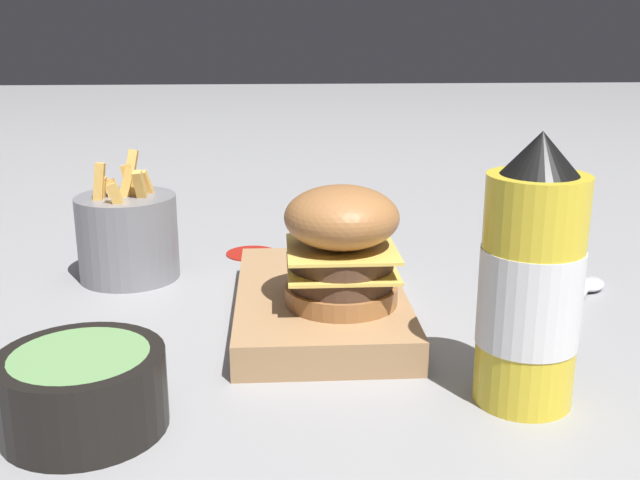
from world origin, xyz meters
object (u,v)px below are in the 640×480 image
at_px(burger, 341,245).
at_px(spoon, 585,291).
at_px(fries_basket, 128,235).
at_px(serving_board, 320,303).
at_px(ketchup_bottle, 530,285).
at_px(side_bowl, 83,389).

bearing_deg(burger, spoon, -72.65).
bearing_deg(fries_basket, spoon, -100.68).
bearing_deg(fries_basket, serving_board, -122.86).
bearing_deg(ketchup_bottle, side_bowl, 93.93).
bearing_deg(spoon, serving_board, 131.96).
distance_m(burger, ketchup_bottle, 0.19).
bearing_deg(fries_basket, ketchup_bottle, -131.26).
xyz_separation_m(fries_basket, spoon, (-0.10, -0.51, -0.04)).
xyz_separation_m(serving_board, fries_basket, (0.14, 0.22, 0.04)).
bearing_deg(side_bowl, fries_basket, 4.90).
bearing_deg(burger, ketchup_bottle, -136.33).
height_order(serving_board, spoon, serving_board).
bearing_deg(spoon, side_bowl, 150.88).
xyz_separation_m(serving_board, spoon, (0.04, -0.29, -0.01)).
bearing_deg(serving_board, side_bowl, 137.67).
xyz_separation_m(burger, fries_basket, (0.18, 0.23, -0.04)).
bearing_deg(side_bowl, spoon, -62.66).
bearing_deg(serving_board, fries_basket, 57.14).
relative_size(ketchup_bottle, spoon, 1.27).
height_order(fries_basket, side_bowl, fries_basket).
relative_size(side_bowl, spoon, 0.72).
bearing_deg(ketchup_bottle, serving_board, 39.57).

